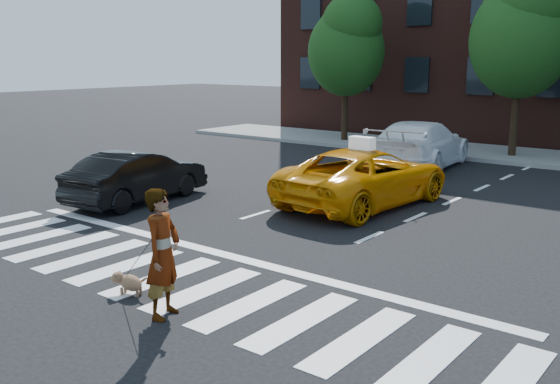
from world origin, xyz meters
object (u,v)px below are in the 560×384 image
at_px(tree_left, 347,42).
at_px(dog, 128,282).
at_px(taxi, 365,177).
at_px(black_sedan, 137,177).
at_px(woman, 163,254).
at_px(white_suv, 420,144).
at_px(tree_mid, 523,27).

bearing_deg(tree_left, dog, -68.25).
bearing_deg(taxi, black_sedan, 38.96).
height_order(taxi, woman, woman).
xyz_separation_m(black_sedan, white_suv, (3.60, 9.46, 0.14)).
xyz_separation_m(tree_left, tree_mid, (7.50, -0.00, 0.41)).
relative_size(white_suv, woman, 2.93).
bearing_deg(black_sedan, tree_left, -88.30).
height_order(tree_left, black_sedan, tree_left).
distance_m(tree_mid, dog, 18.48).
xyz_separation_m(taxi, white_suv, (-1.34, 6.03, 0.08)).
xyz_separation_m(white_suv, dog, (1.57, -13.92, -0.61)).
xyz_separation_m(tree_left, woman, (8.26, -18.10, -3.47)).
relative_size(tree_mid, taxi, 1.33).
bearing_deg(dog, black_sedan, 115.66).
bearing_deg(black_sedan, taxi, -151.86).
xyz_separation_m(white_suv, woman, (2.69, -14.13, 0.15)).
height_order(tree_mid, white_suv, tree_mid).
height_order(tree_left, tree_mid, tree_mid).
relative_size(tree_left, tree_mid, 0.92).
xyz_separation_m(tree_left, white_suv, (5.57, -3.97, -3.61)).
xyz_separation_m(black_sedan, woman, (6.29, -4.67, 0.29)).
bearing_deg(woman, tree_mid, -15.36).
height_order(tree_left, dog, tree_left).
distance_m(tree_left, dog, 19.71).
xyz_separation_m(taxi, black_sedan, (-4.94, -3.43, -0.06)).
bearing_deg(tree_mid, white_suv, -115.98).
bearing_deg(woman, white_suv, -6.97).
relative_size(taxi, woman, 2.75).
distance_m(taxi, white_suv, 6.18).
bearing_deg(woman, taxi, -8.32).
distance_m(taxi, black_sedan, 6.02).
bearing_deg(tree_mid, taxi, -93.37).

